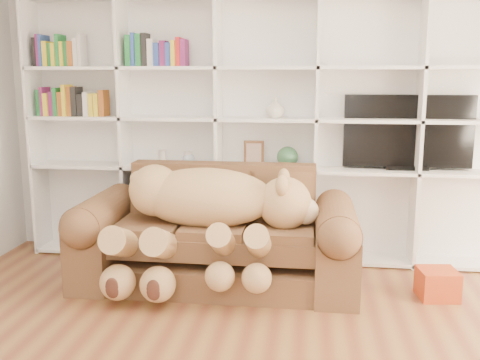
# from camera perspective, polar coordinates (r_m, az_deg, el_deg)

# --- Properties ---
(wall_back) EXTENTS (5.00, 0.02, 2.70)m
(wall_back) POSITION_cam_1_polar(r_m,az_deg,el_deg) (5.01, 3.07, 7.23)
(wall_back) COLOR silver
(wall_back) RESTS_ON floor
(bookshelf) EXTENTS (4.43, 0.35, 2.40)m
(bookshelf) POSITION_cam_1_polar(r_m,az_deg,el_deg) (4.90, 0.13, 6.65)
(bookshelf) COLOR white
(bookshelf) RESTS_ON floor
(sofa) EXTENTS (2.24, 0.97, 0.94)m
(sofa) POSITION_cam_1_polar(r_m,az_deg,el_deg) (4.42, -2.43, -6.42)
(sofa) COLOR brown
(sofa) RESTS_ON floor
(teddy_bear) EXTENTS (1.60, 0.90, 0.93)m
(teddy_bear) POSITION_cam_1_polar(r_m,az_deg,el_deg) (4.17, -3.75, -3.34)
(teddy_bear) COLOR tan
(teddy_bear) RESTS_ON sofa
(throw_pillow) EXTENTS (0.46, 0.36, 0.42)m
(throw_pillow) POSITION_cam_1_polar(r_m,az_deg,el_deg) (4.59, -8.02, -1.69)
(throw_pillow) COLOR #5C0F15
(throw_pillow) RESTS_ON sofa
(gift_box) EXTENTS (0.31, 0.29, 0.22)m
(gift_box) POSITION_cam_1_polar(r_m,az_deg,el_deg) (4.44, 20.30, -10.35)
(gift_box) COLOR #AE3A17
(gift_box) RESTS_ON floor
(tv) EXTENTS (1.11, 0.18, 0.66)m
(tv) POSITION_cam_1_polar(r_m,az_deg,el_deg) (4.94, 17.44, 4.83)
(tv) COLOR black
(tv) RESTS_ON bookshelf
(picture_frame) EXTENTS (0.18, 0.03, 0.23)m
(picture_frame) POSITION_cam_1_polar(r_m,az_deg,el_deg) (4.87, 1.49, 2.88)
(picture_frame) COLOR #50321B
(picture_frame) RESTS_ON bookshelf
(green_vase) EXTENTS (0.19, 0.19, 0.19)m
(green_vase) POSITION_cam_1_polar(r_m,az_deg,el_deg) (4.85, 5.09, 2.46)
(green_vase) COLOR #305E3B
(green_vase) RESTS_ON bookshelf
(figurine_tall) EXTENTS (0.08, 0.08, 0.14)m
(figurine_tall) POSITION_cam_1_polar(r_m,az_deg,el_deg) (5.04, -8.29, 2.40)
(figurine_tall) COLOR beige
(figurine_tall) RESTS_ON bookshelf
(figurine_short) EXTENTS (0.09, 0.09, 0.13)m
(figurine_short) POSITION_cam_1_polar(r_m,az_deg,el_deg) (4.98, -5.61, 2.30)
(figurine_short) COLOR beige
(figurine_short) RESTS_ON bookshelf
(snow_globe) EXTENTS (0.11, 0.11, 0.11)m
(snow_globe) POSITION_cam_1_polar(r_m,az_deg,el_deg) (4.98, -5.51, 2.25)
(snow_globe) COLOR silver
(snow_globe) RESTS_ON bookshelf
(shelf_vase) EXTENTS (0.20, 0.20, 0.17)m
(shelf_vase) POSITION_cam_1_polar(r_m,az_deg,el_deg) (4.81, 3.77, 7.69)
(shelf_vase) COLOR beige
(shelf_vase) RESTS_ON bookshelf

